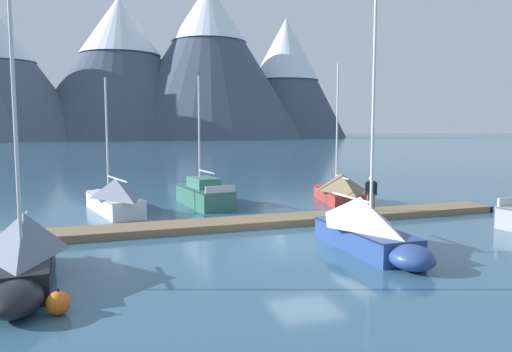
{
  "coord_description": "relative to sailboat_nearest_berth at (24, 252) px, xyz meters",
  "views": [
    {
      "loc": [
        -7.18,
        -16.33,
        4.31
      ],
      "look_at": [
        0.0,
        6.0,
        2.0
      ],
      "focal_mm": 34.05,
      "sensor_mm": 36.0,
      "label": 1
    }
  ],
  "objects": [
    {
      "name": "sailboat_mid_dock_port",
      "position": [
        7.51,
        12.26,
        -0.24
      ],
      "size": [
        2.46,
        6.15,
        7.23
      ],
      "color": "#336B56",
      "rests_on": "ground"
    },
    {
      "name": "mountain_shoulder_ridge",
      "position": [
        11.64,
        207.13,
        30.8
      ],
      "size": [
        80.02,
        80.02,
        60.84
      ],
      "color": "#424C60",
      "rests_on": "ground"
    },
    {
      "name": "ground_plane",
      "position": [
        9.29,
        1.77,
        -0.88
      ],
      "size": [
        700.0,
        700.0,
        0.0
      ],
      "primitive_type": "plane",
      "color": "#335B75"
    },
    {
      "name": "sailboat_second_berth",
      "position": [
        2.66,
        11.29,
        -0.05
      ],
      "size": [
        3.11,
        7.01,
        6.93
      ],
      "color": "silver",
      "rests_on": "ground"
    },
    {
      "name": "mountain_central_massif",
      "position": [
        -32.47,
        195.26,
        23.17
      ],
      "size": [
        64.06,
        64.06,
        46.67
      ],
      "color": "#4C566B",
      "rests_on": "ground"
    },
    {
      "name": "dock",
      "position": [
        9.29,
        5.77,
        -0.74
      ],
      "size": [
        24.04,
        2.72,
        0.3
      ],
      "color": "#846B4C",
      "rests_on": "ground"
    },
    {
      "name": "sailboat_nearest_berth",
      "position": [
        0.0,
        0.0,
        0.0
      ],
      "size": [
        1.91,
        6.08,
        8.34
      ],
      "color": "black",
      "rests_on": "ground"
    },
    {
      "name": "sailboat_far_berth",
      "position": [
        15.39,
        10.84,
        -0.07
      ],
      "size": [
        2.99,
        6.16,
        8.1
      ],
      "color": "#B2332D",
      "rests_on": "ground"
    },
    {
      "name": "mountain_east_summit",
      "position": [
        49.24,
        199.58,
        33.86
      ],
      "size": [
        84.0,
        84.0,
        67.21
      ],
      "color": "#424C60",
      "rests_on": "ground"
    },
    {
      "name": "mountain_rear_spur",
      "position": [
        88.55,
        207.33,
        29.23
      ],
      "size": [
        58.67,
        58.67,
        56.63
      ],
      "color": "#424C60",
      "rests_on": "ground"
    },
    {
      "name": "person_on_dock",
      "position": [
        14.6,
        5.98,
        0.38
      ],
      "size": [
        0.56,
        0.34,
        1.69
      ],
      "color": "brown",
      "rests_on": "dock"
    },
    {
      "name": "sailboat_mid_dock_starboard",
      "position": [
        10.98,
        0.27,
        -0.01
      ],
      "size": [
        1.87,
        5.95,
        8.6
      ],
      "color": "navy",
      "rests_on": "ground"
    },
    {
      "name": "mooring_buoy_channel_marker",
      "position": [
        1.09,
        -2.79,
        -0.61
      ],
      "size": [
        0.56,
        0.56,
        0.64
      ],
      "color": "orange",
      "rests_on": "ground"
    }
  ]
}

